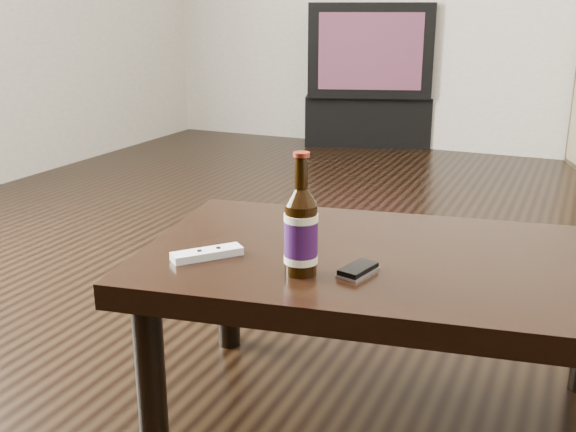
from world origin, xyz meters
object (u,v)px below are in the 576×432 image
at_px(tv_stand, 367,119).
at_px(tv, 370,49).
at_px(remote, 207,254).
at_px(phone, 358,270).
at_px(beer_bottle, 301,232).
at_px(coffee_table, 390,277).

distance_m(tv_stand, tv, 0.50).
bearing_deg(remote, phone, 47.76).
relative_size(tv, phone, 9.21).
relative_size(tv, beer_bottle, 3.74).
bearing_deg(tv_stand, coffee_table, -89.95).
height_order(beer_bottle, phone, beer_bottle).
xyz_separation_m(coffee_table, beer_bottle, (-0.14, -0.19, 0.15)).
distance_m(tv_stand, beer_bottle, 3.73).
xyz_separation_m(tv, coffee_table, (1.13, -3.39, -0.31)).
height_order(coffee_table, beer_bottle, beer_bottle).
relative_size(tv, remote, 6.42).
bearing_deg(coffee_table, tv_stand, 108.38).
distance_m(tv, beer_bottle, 3.72).
bearing_deg(phone, tv, 120.80).
xyz_separation_m(beer_bottle, phone, (0.11, 0.05, -0.09)).
bearing_deg(tv, coffee_table, -89.95).
xyz_separation_m(tv_stand, beer_bottle, (0.98, -3.58, 0.34)).
relative_size(coffee_table, remote, 8.05).
bearing_deg(phone, coffee_table, 91.01).
bearing_deg(beer_bottle, phone, 23.40).
distance_m(coffee_table, remote, 0.43).
bearing_deg(beer_bottle, tv_stand, 105.33).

